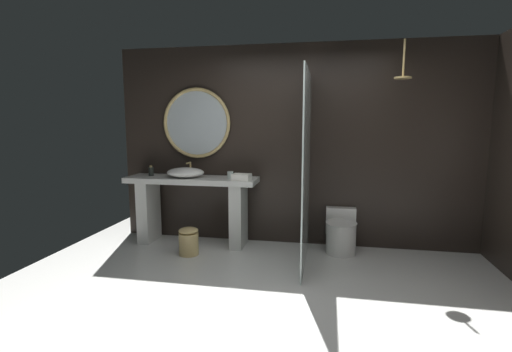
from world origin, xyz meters
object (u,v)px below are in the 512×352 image
at_px(vessel_sink, 185,172).
at_px(soap_dispenser, 151,171).
at_px(tumbler_cup, 230,175).
at_px(round_wall_mirror, 196,123).
at_px(waste_bin, 189,241).
at_px(folded_hand_towel, 242,177).
at_px(toilet, 341,232).
at_px(rain_shower_head, 403,73).

distance_m(vessel_sink, soap_dispenser, 0.51).
xyz_separation_m(tumbler_cup, round_wall_mirror, (-0.53, 0.27, 0.66)).
xyz_separation_m(waste_bin, folded_hand_towel, (0.60, 0.29, 0.76)).
height_order(soap_dispenser, round_wall_mirror, round_wall_mirror).
bearing_deg(vessel_sink, toilet, 1.51).
relative_size(tumbler_cup, soap_dispenser, 0.67).
bearing_deg(toilet, waste_bin, -165.79).
bearing_deg(soap_dispenser, waste_bin, -33.35).
bearing_deg(folded_hand_towel, toilet, 8.02).
xyz_separation_m(round_wall_mirror, toilet, (1.94, -0.20, -1.35)).
distance_m(tumbler_cup, rain_shower_head, 2.34).
height_order(rain_shower_head, waste_bin, rain_shower_head).
distance_m(rain_shower_head, toilet, 2.00).
bearing_deg(round_wall_mirror, folded_hand_towel, -27.75).
xyz_separation_m(vessel_sink, tumbler_cup, (0.61, -0.02, -0.02)).
height_order(round_wall_mirror, waste_bin, round_wall_mirror).
xyz_separation_m(soap_dispenser, round_wall_mirror, (0.58, 0.21, 0.64)).
distance_m(vessel_sink, tumbler_cup, 0.61).
height_order(tumbler_cup, rain_shower_head, rain_shower_head).
xyz_separation_m(soap_dispenser, toilet, (2.52, 0.01, -0.71)).
height_order(toilet, folded_hand_towel, folded_hand_towel).
bearing_deg(soap_dispenser, toilet, 0.30).
bearing_deg(toilet, rain_shower_head, -21.01).
xyz_separation_m(vessel_sink, round_wall_mirror, (0.08, 0.25, 0.64)).
bearing_deg(waste_bin, folded_hand_towel, 25.78).
xyz_separation_m(tumbler_cup, rain_shower_head, (2.00, -0.16, 1.20)).
relative_size(vessel_sink, folded_hand_towel, 2.19).
distance_m(rain_shower_head, waste_bin, 3.14).
relative_size(rain_shower_head, waste_bin, 1.24).
height_order(vessel_sink, tumbler_cup, vessel_sink).
bearing_deg(waste_bin, round_wall_mirror, 98.97).
bearing_deg(vessel_sink, folded_hand_towel, -8.76).
xyz_separation_m(tumbler_cup, toilet, (1.40, 0.07, -0.70)).
height_order(waste_bin, folded_hand_towel, folded_hand_towel).
bearing_deg(waste_bin, rain_shower_head, 5.53).
relative_size(toilet, folded_hand_towel, 2.46).
xyz_separation_m(soap_dispenser, folded_hand_towel, (1.29, -0.16, -0.02)).
relative_size(vessel_sink, round_wall_mirror, 0.52).
height_order(vessel_sink, rain_shower_head, rain_shower_head).
bearing_deg(soap_dispenser, tumbler_cup, -2.82).
xyz_separation_m(rain_shower_head, folded_hand_towel, (-1.83, 0.06, -1.21)).
distance_m(soap_dispenser, toilet, 2.62).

